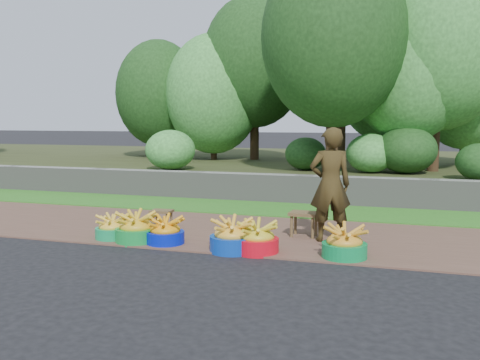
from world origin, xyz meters
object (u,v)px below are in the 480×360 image
(stool_left, at_px, (162,214))
(basin_f, at_px, (344,244))
(basin_a, at_px, (112,228))
(vendor_woman, at_px, (330,185))
(basin_e, at_px, (257,239))
(basin_b, at_px, (136,229))
(basin_d, at_px, (232,237))
(stool_right, at_px, (304,217))
(basin_c, at_px, (165,232))

(stool_left, bearing_deg, basin_f, -17.62)
(basin_a, xyz_separation_m, vendor_woman, (2.79, 0.72, 0.61))
(basin_e, relative_size, vendor_woman, 0.35)
(basin_a, xyz_separation_m, basin_b, (0.39, -0.07, 0.03))
(basin_d, relative_size, vendor_woman, 0.37)
(basin_e, height_order, stool_right, basin_e)
(basin_a, relative_size, stool_left, 1.44)
(basin_d, bearing_deg, stool_left, 146.16)
(basin_d, xyz_separation_m, vendor_woman, (1.05, 0.86, 0.58))
(basin_b, xyz_separation_m, stool_left, (-0.05, 0.87, 0.05))
(stool_left, bearing_deg, basin_d, -33.84)
(vendor_woman, bearing_deg, basin_f, 89.48)
(basin_e, xyz_separation_m, vendor_woman, (0.74, 0.84, 0.59))
(basin_c, height_order, basin_f, basin_f)
(basin_a, xyz_separation_m, stool_left, (0.34, 0.80, 0.08))
(basin_c, height_order, vendor_woman, vendor_woman)
(stool_left, bearing_deg, basin_c, -61.35)
(basin_a, bearing_deg, basin_d, -4.55)
(stool_right, bearing_deg, basin_e, -110.19)
(basin_c, xyz_separation_m, stool_right, (1.61, 0.94, 0.12))
(basin_b, bearing_deg, vendor_woman, 18.21)
(basin_f, xyz_separation_m, stool_right, (-0.66, 0.96, 0.11))
(vendor_woman, bearing_deg, basin_b, -2.33)
(basin_a, relative_size, basin_c, 0.93)
(basin_b, relative_size, basin_c, 1.11)
(basin_b, distance_m, stool_left, 0.87)
(basin_a, bearing_deg, basin_e, -3.25)
(basin_a, height_order, basin_e, basin_e)
(basin_f, bearing_deg, vendor_woman, 110.02)
(basin_b, height_order, basin_c, basin_b)
(basin_b, height_order, basin_d, basin_d)
(basin_b, distance_m, basin_c, 0.41)
(basin_a, xyz_separation_m, basin_e, (2.05, -0.12, 0.02))
(basin_a, height_order, vendor_woman, vendor_woman)
(stool_left, relative_size, vendor_woman, 0.21)
(basin_b, bearing_deg, basin_c, 1.92)
(basin_c, relative_size, stool_right, 1.24)
(basin_c, distance_m, stool_left, 0.97)
(stool_right, relative_size, vendor_woman, 0.27)
(basin_b, height_order, stool_right, basin_b)
(basin_a, distance_m, basin_c, 0.81)
(basin_b, distance_m, basin_f, 2.68)
(stool_left, height_order, vendor_woman, vendor_woman)
(basin_e, bearing_deg, basin_f, 2.62)
(vendor_woman, bearing_deg, basin_d, 18.74)
(basin_f, bearing_deg, basin_b, 179.94)
(stool_right, bearing_deg, basin_f, -55.50)
(vendor_woman, bearing_deg, stool_right, -44.84)
(basin_c, distance_m, vendor_woman, 2.21)
(basin_b, distance_m, basin_e, 1.66)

